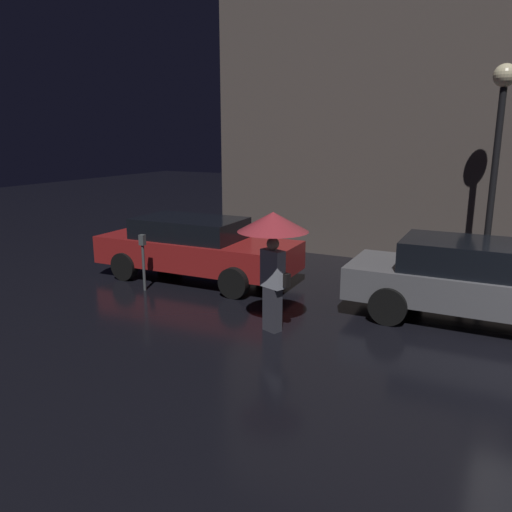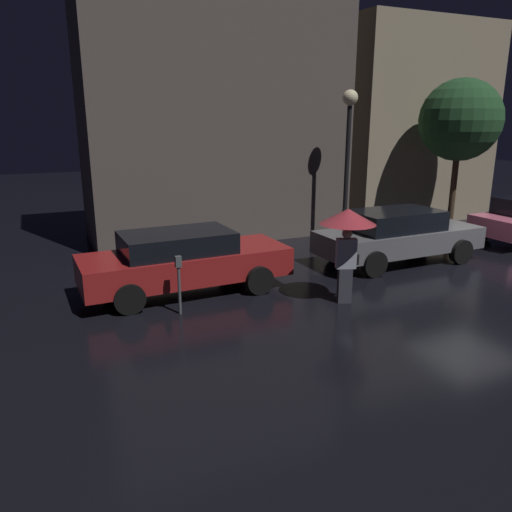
# 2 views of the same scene
# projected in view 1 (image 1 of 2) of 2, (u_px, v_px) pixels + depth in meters

# --- Properties ---
(building_facade_left) EXTENTS (8.32, 3.00, 8.55)m
(building_facade_left) POSITION_uv_depth(u_px,v_px,m) (378.00, 96.00, 13.74)
(building_facade_left) COLOR #564C47
(building_facade_left) RESTS_ON ground
(parked_car_red) EXTENTS (4.67, 1.88, 1.40)m
(parked_car_red) POSITION_uv_depth(u_px,v_px,m) (195.00, 247.00, 11.36)
(parked_car_red) COLOR maroon
(parked_car_red) RESTS_ON ground
(parked_car_grey) EXTENTS (4.64, 1.89, 1.44)m
(parked_car_grey) POSITION_uv_depth(u_px,v_px,m) (480.00, 281.00, 8.68)
(parked_car_grey) COLOR slate
(parked_car_grey) RESTS_ON ground
(pedestrian_with_umbrella) EXTENTS (1.16, 1.16, 2.03)m
(pedestrian_with_umbrella) POSITION_uv_depth(u_px,v_px,m) (273.00, 234.00, 8.08)
(pedestrian_with_umbrella) COLOR #383842
(pedestrian_with_umbrella) RESTS_ON ground
(parking_meter) EXTENTS (0.12, 0.10, 1.21)m
(parking_meter) POSITION_uv_depth(u_px,v_px,m) (143.00, 256.00, 10.48)
(parking_meter) COLOR #4C5154
(parking_meter) RESTS_ON ground
(street_lamp_near) EXTENTS (0.46, 0.46, 4.62)m
(street_lamp_near) POSITION_uv_depth(u_px,v_px,m) (499.00, 129.00, 10.24)
(street_lamp_near) COLOR black
(street_lamp_near) RESTS_ON ground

